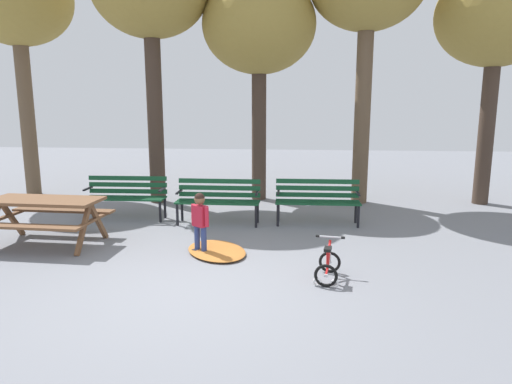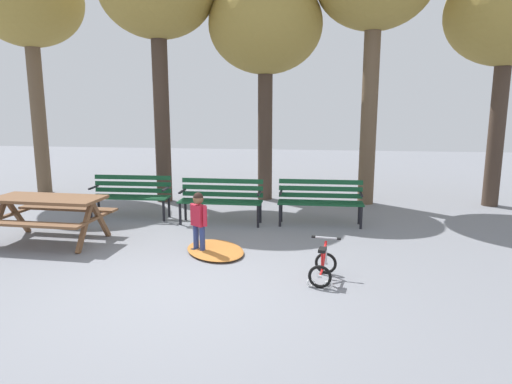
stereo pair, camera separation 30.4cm
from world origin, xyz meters
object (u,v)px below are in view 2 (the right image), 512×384
object	(u,v)px
park_bench_left	(221,197)
child_standing	(199,218)
park_bench_right	(320,198)
kids_bicycle	(323,266)
park_bench_far_left	(131,193)
picnic_table	(48,207)

from	to	relation	value
park_bench_left	child_standing	world-z (taller)	child_standing
park_bench_right	kids_bicycle	bearing A→B (deg)	-89.40
kids_bicycle	park_bench_left	bearing A→B (deg)	125.00
park_bench_far_left	picnic_table	bearing A→B (deg)	-110.45
park_bench_left	kids_bicycle	world-z (taller)	park_bench_left
park_bench_far_left	kids_bicycle	size ratio (longest dim) A/B	2.69
picnic_table	park_bench_far_left	xyz separation A→B (m)	(0.67, 1.81, -0.08)
child_standing	kids_bicycle	size ratio (longest dim) A/B	1.60
park_bench_left	child_standing	distance (m)	1.86
park_bench_left	park_bench_right	world-z (taller)	same
picnic_table	child_standing	xyz separation A→B (m)	(2.62, -0.24, -0.04)
park_bench_right	picnic_table	bearing A→B (deg)	-158.49
park_bench_left	child_standing	size ratio (longest dim) A/B	1.67
child_standing	park_bench_right	bearing A→B (deg)	47.09
park_bench_right	child_standing	size ratio (longest dim) A/B	1.68
picnic_table	park_bench_left	distance (m)	3.04
park_bench_far_left	park_bench_left	xyz separation A→B (m)	(1.90, -0.18, 0.00)
child_standing	kids_bicycle	xyz separation A→B (m)	(1.89, -0.90, -0.35)
picnic_table	park_bench_right	world-z (taller)	park_bench_right
park_bench_left	kids_bicycle	xyz separation A→B (m)	(1.93, -2.76, -0.31)
park_bench_right	kids_bicycle	distance (m)	2.91
picnic_table	kids_bicycle	bearing A→B (deg)	-14.13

